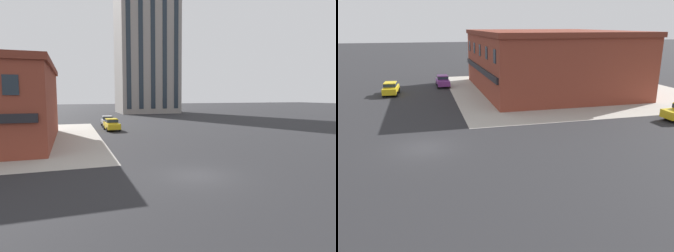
{
  "view_description": "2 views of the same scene",
  "coord_description": "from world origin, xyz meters",
  "views": [
    {
      "loc": [
        -7.23,
        -15.57,
        4.88
      ],
      "look_at": [
        0.21,
        6.16,
        2.44
      ],
      "focal_mm": 30.41,
      "sensor_mm": 36.0,
      "label": 1
    },
    {
      "loc": [
        24.75,
        0.18,
        8.98
      ],
      "look_at": [
        2.12,
        5.85,
        1.94
      ],
      "focal_mm": 36.09,
      "sensor_mm": 36.0,
      "label": 2
    }
  ],
  "objects": [
    {
      "name": "ground_plane",
      "position": [
        0.0,
        0.0,
        0.0
      ],
      "size": [
        320.0,
        320.0,
        0.0
      ],
      "primitive_type": "plane",
      "color": "#262628"
    },
    {
      "name": "car_main_northbound_far",
      "position": [
        -1.82,
        24.85,
        0.92
      ],
      "size": [
        2.02,
        4.46,
        1.68
      ],
      "color": "gold",
      "rests_on": "ground"
    },
    {
      "name": "car_main_northbound_near",
      "position": [
        -1.71,
        30.61,
        0.92
      ],
      "size": [
        1.96,
        4.44,
        1.68
      ],
      "color": "#99999E",
      "rests_on": "ground"
    }
  ]
}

